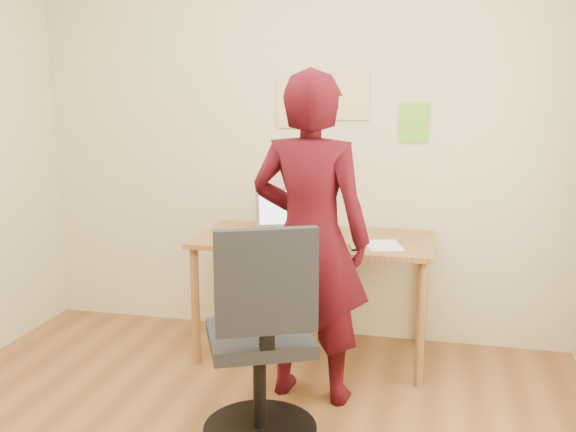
% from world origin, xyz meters
% --- Properties ---
extents(room, '(3.58, 3.58, 2.78)m').
position_xyz_m(room, '(0.00, 0.00, 1.35)').
color(room, brown).
rests_on(room, ground).
extents(desk, '(1.40, 0.70, 0.74)m').
position_xyz_m(desk, '(0.18, 1.38, 0.65)').
color(desk, brown).
rests_on(desk, ground).
extents(laptop, '(0.46, 0.43, 0.26)m').
position_xyz_m(laptop, '(-0.00, 1.45, 0.79)').
color(laptop, '#AEAFB6').
rests_on(laptop, desk).
extents(paper_sheet, '(0.25, 0.31, 0.00)m').
position_xyz_m(paper_sheet, '(0.61, 1.27, 0.74)').
color(paper_sheet, white).
rests_on(paper_sheet, desk).
extents(phone, '(0.10, 0.15, 0.01)m').
position_xyz_m(phone, '(0.46, 1.17, 0.75)').
color(phone, black).
rests_on(phone, desk).
extents(wall_note_left, '(0.21, 0.00, 0.30)m').
position_xyz_m(wall_note_left, '(-0.02, 1.74, 1.52)').
color(wall_note_left, '#DFC685').
rests_on(wall_note_left, room).
extents(wall_note_mid, '(0.21, 0.00, 0.30)m').
position_xyz_m(wall_note_mid, '(0.35, 1.74, 1.57)').
color(wall_note_mid, '#DFC685').
rests_on(wall_note_mid, room).
extents(wall_note_right, '(0.18, 0.00, 0.24)m').
position_xyz_m(wall_note_right, '(0.73, 1.74, 1.41)').
color(wall_note_right, '#6DC52C').
rests_on(wall_note_right, room).
extents(office_chair, '(0.61, 0.62, 1.05)m').
position_xyz_m(office_chair, '(0.15, 0.34, 0.45)').
color(office_chair, black).
rests_on(office_chair, ground).
extents(person, '(0.67, 0.47, 1.71)m').
position_xyz_m(person, '(0.27, 0.85, 0.86)').
color(person, '#39070E').
rests_on(person, ground).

